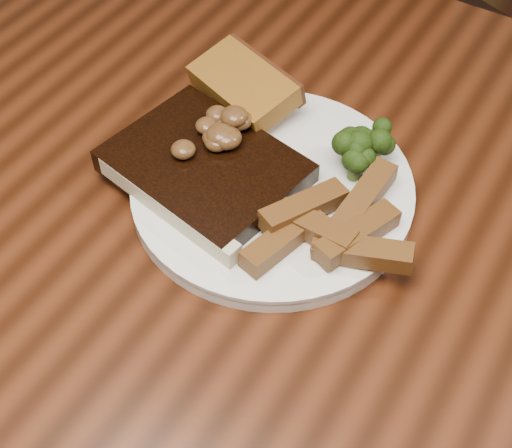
{
  "coord_description": "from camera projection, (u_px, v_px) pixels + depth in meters",
  "views": [
    {
      "loc": [
        0.18,
        -0.3,
        1.23
      ],
      "look_at": [
        -0.01,
        0.01,
        0.78
      ],
      "focal_mm": 50.0,
      "sensor_mm": 36.0,
      "label": 1
    }
  ],
  "objects": [
    {
      "name": "dining_table",
      "position": [
        261.0,
        324.0,
        0.67
      ],
      "size": [
        1.6,
        0.9,
        0.75
      ],
      "color": "#431D0D",
      "rests_on": "ground"
    },
    {
      "name": "chair_far",
      "position": [
        372.0,
        40.0,
        1.19
      ],
      "size": [
        0.56,
        0.56,
        0.92
      ],
      "rotation": [
        0.0,
        0.0,
        2.77
      ],
      "color": "black",
      "rests_on": "ground"
    },
    {
      "name": "plate",
      "position": [
        272.0,
        190.0,
        0.64
      ],
      "size": [
        0.28,
        0.28,
        0.01
      ],
      "primitive_type": "cylinder",
      "rotation": [
        0.0,
        0.0,
        0.13
      ],
      "color": "white",
      "rests_on": "dining_table"
    },
    {
      "name": "steak",
      "position": [
        205.0,
        168.0,
        0.63
      ],
      "size": [
        0.18,
        0.15,
        0.02
      ],
      "primitive_type": "cube",
      "rotation": [
        0.0,
        0.0,
        -0.18
      ],
      "color": "black",
      "rests_on": "plate"
    },
    {
      "name": "steak_bone",
      "position": [
        168.0,
        210.0,
        0.6
      ],
      "size": [
        0.16,
        0.04,
        0.02
      ],
      "primitive_type": "cube",
      "rotation": [
        0.0,
        0.0,
        -0.18
      ],
      "color": "beige",
      "rests_on": "plate"
    },
    {
      "name": "mushroom_pile",
      "position": [
        214.0,
        136.0,
        0.62
      ],
      "size": [
        0.08,
        0.08,
        0.03
      ],
      "primitive_type": null,
      "color": "brown",
      "rests_on": "steak"
    },
    {
      "name": "garlic_bread",
      "position": [
        243.0,
        101.0,
        0.69
      ],
      "size": [
        0.12,
        0.09,
        0.02
      ],
      "primitive_type": "cube",
      "rotation": [
        0.0,
        0.0,
        -0.32
      ],
      "color": "#9C5E1C",
      "rests_on": "plate"
    },
    {
      "name": "potato_wedges",
      "position": [
        325.0,
        212.0,
        0.6
      ],
      "size": [
        0.1,
        0.1,
        0.02
      ],
      "primitive_type": null,
      "color": "brown",
      "rests_on": "plate"
    },
    {
      "name": "broccoli_cluster",
      "position": [
        358.0,
        147.0,
        0.64
      ],
      "size": [
        0.07,
        0.07,
        0.04
      ],
      "primitive_type": null,
      "color": "#253A0D",
      "rests_on": "plate"
    }
  ]
}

